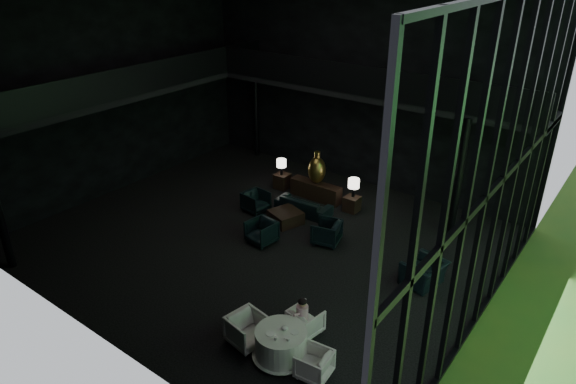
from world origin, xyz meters
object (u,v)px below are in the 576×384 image
Objects in this scene: lounge_armchair_east at (327,230)px; dining_table at (281,346)px; side_table_left at (282,181)px; console at (316,191)px; lounge_armchair_south at (261,230)px; bronze_urn at (317,170)px; table_lamp_right at (354,184)px; window_armchair at (424,268)px; dining_chair_north at (306,320)px; table_lamp_left at (281,164)px; sofa at (304,203)px; child at (302,310)px; side_table_right at (352,204)px; lounge_armchair_west at (256,200)px; dining_chair_east at (314,364)px; coffee_table at (286,217)px; dining_chair_west at (247,327)px.

lounge_armchair_east reaches higher than dining_table.
side_table_left is at bearing -137.77° from lounge_armchair_east.
console is 3.72m from lounge_armchair_south.
console is 0.85m from bronze_urn.
table_lamp_right is 0.58× the size of window_armchair.
side_table_left is 4.21m from lounge_armchair_south.
table_lamp_left is at bearing -39.67° from dining_chair_north.
lounge_armchair_east is (3.67, -2.47, 0.17)m from side_table_left.
window_armchair is (3.41, -0.25, 0.04)m from lounge_armchair_east.
sofa is 6.47m from child.
side_table_right is (1.60, -0.05, -0.05)m from console.
sofa is 3.14× the size of child.
table_lamp_right is 0.77× the size of lounge_armchair_west.
dining_chair_east is 1.08× the size of child.
bronze_urn is at bearing 95.69° from coffee_table.
dining_chair_east is at bearing -56.26° from console.
dining_chair_east is at bearing 136.57° from child.
coffee_table is 6.46m from dining_table.
lounge_armchair_west is 0.95× the size of dining_chair_west.
lounge_armchair_west is 1.25× the size of dining_chair_north.
side_table_left is 0.30× the size of sofa.
coffee_table is at bearing -112.63° from lounge_armchair_east.
sofa is 2.50m from lounge_armchair_south.
child is at bearing -58.65° from bronze_urn.
dining_chair_east is (6.11, -5.29, -0.10)m from lounge_armchair_west.
console is 1.60m from side_table_left.
dining_chair_north is (2.38, -6.31, 0.08)m from side_table_right.
child is (-0.98, 0.93, 0.42)m from dining_chair_east.
table_lamp_right is 2.58m from lounge_armchair_east.
table_lamp_right is 0.50× the size of dining_table.
bronze_urn is at bearing -154.13° from lounge_armchair_east.
table_lamp_right is at bearing 0.78° from table_lamp_left.
dining_chair_east is (6.55, -7.43, 0.04)m from side_table_left.
coffee_table is 6.06m from dining_chair_west.
lounge_armchair_south is (0.11, -2.49, 0.08)m from sofa.
bronze_urn is 1.61m from table_lamp_right.
side_table_left is 0.44× the size of dining_table.
side_table_right is 0.28× the size of sofa.
dining_chair_north is at bearing -92.17° from child.
table_lamp_right is at bearing 0.19° from console.
lounge_armchair_south reaches higher than console.
dining_chair_west is at bearing -173.74° from dining_table.
sofa is at bearing 33.87° from dining_chair_west.
lounge_armchair_south is at bearing -38.01° from child.
dining_chair_north is at bearing -69.30° from side_table_right.
side_table_right is 8.10m from dining_chair_east.
lounge_armchair_south is at bearing 45.17° from dining_chair_west.
side_table_right is 0.78× the size of dining_chair_north.
table_lamp_right is 0.74× the size of lounge_armchair_south.
sofa is at bearing -138.74° from side_table_right.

